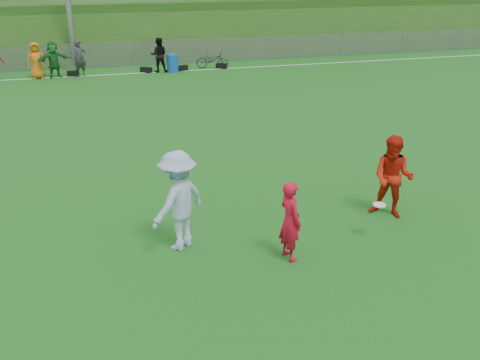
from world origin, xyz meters
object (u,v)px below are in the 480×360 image
object	(u,v)px
player_red_center	(393,177)
recycling_bin	(172,63)
player_red_left	(290,221)
frisbee	(379,205)
bicycle	(212,60)
player_blue	(178,201)

from	to	relation	value
player_red_center	recycling_bin	world-z (taller)	player_red_center
player_red_left	frisbee	distance (m)	1.96
bicycle	player_blue	bearing A→B (deg)	-174.89
player_red_center	frisbee	bearing A→B (deg)	-89.19
player_blue	recycling_bin	size ratio (longest dim) A/B	2.32
player_blue	recycling_bin	world-z (taller)	player_blue
recycling_bin	player_red_left	bearing A→B (deg)	-92.26
player_red_left	player_red_center	distance (m)	2.97
player_red_center	bicycle	xyz separation A→B (m)	(0.10, 17.87, -0.48)
player_red_left	frisbee	xyz separation A→B (m)	(1.95, 0.19, -0.01)
recycling_bin	frisbee	bearing A→B (deg)	-86.22
player_blue	bicycle	world-z (taller)	player_blue
player_red_center	player_blue	size ratio (longest dim) A/B	0.92
player_red_left	frisbee	size ratio (longest dim) A/B	6.10
bicycle	recycling_bin	bearing A→B (deg)	119.24
player_blue	player_red_center	bearing A→B (deg)	144.08
player_red_left	frisbee	bearing A→B (deg)	-95.78
player_red_center	bicycle	world-z (taller)	player_red_center
player_blue	player_red_left	bearing A→B (deg)	115.69
player_red_left	player_red_center	size ratio (longest dim) A/B	0.85
frisbee	player_red_left	bearing A→B (deg)	-174.39
player_red_left	recycling_bin	world-z (taller)	player_red_left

